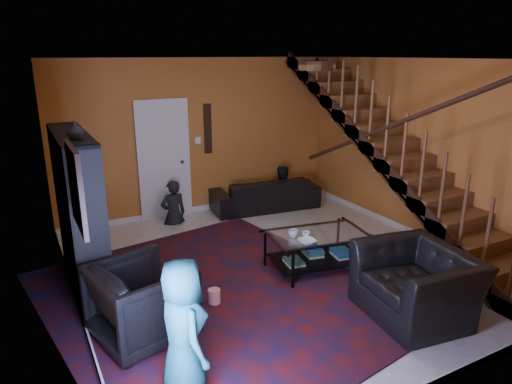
{
  "coord_description": "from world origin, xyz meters",
  "views": [
    {
      "loc": [
        -2.98,
        -4.97,
        2.87
      ],
      "look_at": [
        -0.1,
        0.4,
        1.01
      ],
      "focal_mm": 32.0,
      "sensor_mm": 36.0,
      "label": 1
    }
  ],
  "objects_px": {
    "bookshelf": "(81,217)",
    "armchair_left": "(143,302)",
    "coffee_table": "(318,248)",
    "armchair_right": "(416,284)",
    "sofa": "(265,193)"
  },
  "relations": [
    {
      "from": "bookshelf",
      "to": "coffee_table",
      "type": "height_order",
      "value": "bookshelf"
    },
    {
      "from": "bookshelf",
      "to": "armchair_left",
      "type": "bearing_deg",
      "value": -75.41
    },
    {
      "from": "bookshelf",
      "to": "armchair_right",
      "type": "height_order",
      "value": "bookshelf"
    },
    {
      "from": "sofa",
      "to": "armchair_left",
      "type": "distance_m",
      "value": 4.4
    },
    {
      "from": "sofa",
      "to": "armchair_left",
      "type": "relative_size",
      "value": 2.21
    },
    {
      "from": "armchair_left",
      "to": "armchair_right",
      "type": "bearing_deg",
      "value": -122.88
    },
    {
      "from": "armchair_left",
      "to": "coffee_table",
      "type": "xyz_separation_m",
      "value": [
        2.56,
        0.49,
        -0.12
      ]
    },
    {
      "from": "sofa",
      "to": "armchair_left",
      "type": "xyz_separation_m",
      "value": [
        -3.16,
        -3.06,
        0.12
      ]
    },
    {
      "from": "armchair_right",
      "to": "armchair_left",
      "type": "bearing_deg",
      "value": -102.13
    },
    {
      "from": "coffee_table",
      "to": "armchair_right",
      "type": "bearing_deg",
      "value": -80.1
    },
    {
      "from": "bookshelf",
      "to": "sofa",
      "type": "relative_size",
      "value": 0.98
    },
    {
      "from": "armchair_right",
      "to": "coffee_table",
      "type": "bearing_deg",
      "value": -162.45
    },
    {
      "from": "sofa",
      "to": "armchair_left",
      "type": "bearing_deg",
      "value": 50.84
    },
    {
      "from": "bookshelf",
      "to": "sofa",
      "type": "xyz_separation_m",
      "value": [
        3.51,
        1.7,
        -0.67
      ]
    },
    {
      "from": "armchair_left",
      "to": "coffee_table",
      "type": "distance_m",
      "value": 2.61
    }
  ]
}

